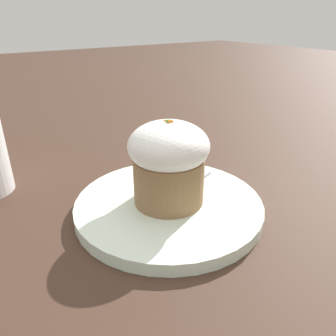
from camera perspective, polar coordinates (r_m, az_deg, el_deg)
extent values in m
plane|color=#3D281E|center=(0.42, 0.11, -7.46)|extent=(4.00, 4.00, 0.00)
cylinder|color=silver|center=(0.41, 0.11, -6.56)|extent=(0.23, 0.23, 0.02)
cylinder|color=olive|center=(0.39, 0.00, -2.45)|extent=(0.09, 0.09, 0.06)
ellipsoid|color=white|center=(0.37, 0.00, 3.60)|extent=(0.10, 0.10, 0.06)
cone|color=orange|center=(0.37, -0.85, 7.99)|extent=(0.02, 0.01, 0.01)
sphere|color=green|center=(0.36, 0.08, 7.60)|extent=(0.01, 0.01, 0.01)
cube|color=#B7B7BC|center=(0.45, 3.97, -2.61)|extent=(0.03, 0.09, 0.00)
ellipsoid|color=#B7B7BC|center=(0.41, -0.63, -5.35)|extent=(0.04, 0.05, 0.01)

